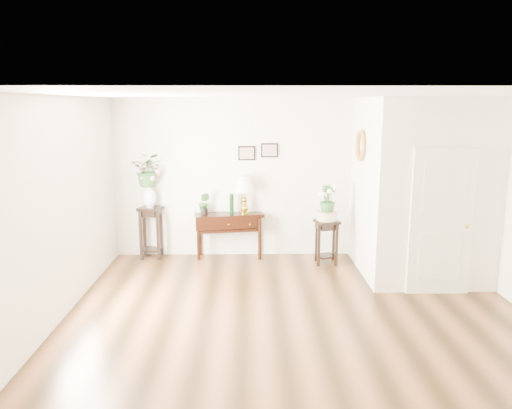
{
  "coord_description": "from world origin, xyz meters",
  "views": [
    {
      "loc": [
        -0.63,
        -6.03,
        2.68
      ],
      "look_at": [
        -0.51,
        1.3,
        1.21
      ],
      "focal_mm": 35.0,
      "sensor_mm": 36.0,
      "label": 1
    }
  ],
  "objects_px": {
    "console_table": "(229,235)",
    "table_lamp": "(245,194)",
    "plant_stand_b": "(326,242)",
    "plant_stand_a": "(151,233)"
  },
  "relations": [
    {
      "from": "console_table",
      "to": "table_lamp",
      "type": "xyz_separation_m",
      "value": [
        0.27,
        0.0,
        0.75
      ]
    },
    {
      "from": "console_table",
      "to": "plant_stand_b",
      "type": "height_order",
      "value": "console_table"
    },
    {
      "from": "table_lamp",
      "to": "plant_stand_b",
      "type": "distance_m",
      "value": 1.64
    },
    {
      "from": "console_table",
      "to": "table_lamp",
      "type": "bearing_deg",
      "value": -10.08
    },
    {
      "from": "plant_stand_a",
      "to": "console_table",
      "type": "bearing_deg",
      "value": 0.0
    },
    {
      "from": "table_lamp",
      "to": "plant_stand_a",
      "type": "relative_size",
      "value": 0.73
    },
    {
      "from": "console_table",
      "to": "plant_stand_a",
      "type": "bearing_deg",
      "value": 169.92
    },
    {
      "from": "table_lamp",
      "to": "plant_stand_b",
      "type": "relative_size",
      "value": 0.88
    },
    {
      "from": "table_lamp",
      "to": "plant_stand_a",
      "type": "bearing_deg",
      "value": 180.0
    },
    {
      "from": "table_lamp",
      "to": "plant_stand_b",
      "type": "height_order",
      "value": "table_lamp"
    }
  ]
}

